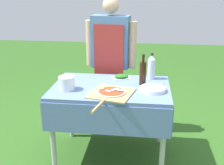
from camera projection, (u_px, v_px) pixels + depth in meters
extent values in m
plane|color=#2D5B1E|center=(111.00, 154.00, 2.99)|extent=(12.00, 12.00, 0.00)
cube|color=#607AB7|center=(111.00, 88.00, 2.74)|extent=(1.14, 0.77, 0.04)
cube|color=#607AB7|center=(105.00, 121.00, 2.43)|extent=(1.14, 0.01, 0.28)
cube|color=#607AB7|center=(115.00, 89.00, 3.16)|extent=(1.14, 0.01, 0.28)
cube|color=#607AB7|center=(55.00, 100.00, 2.86)|extent=(0.01, 0.77, 0.28)
cube|color=#607AB7|center=(169.00, 106.00, 2.73)|extent=(0.01, 0.77, 0.28)
cylinder|color=#B7B7BC|center=(53.00, 136.00, 2.63)|extent=(0.05, 0.05, 0.73)
cylinder|color=#B7B7BC|center=(163.00, 143.00, 2.51)|extent=(0.05, 0.05, 0.73)
cylinder|color=#B7B7BC|center=(71.00, 108.00, 3.23)|extent=(0.05, 0.05, 0.73)
cylinder|color=#B7B7BC|center=(160.00, 112.00, 3.12)|extent=(0.05, 0.05, 0.73)
cylinder|color=#70604C|center=(117.00, 98.00, 3.42)|extent=(0.12, 0.12, 0.79)
cylinder|color=#70604C|center=(105.00, 97.00, 3.46)|extent=(0.12, 0.12, 0.79)
cube|color=#4C7099|center=(111.00, 42.00, 3.21)|extent=(0.45, 0.23, 0.59)
cube|color=#9E2D28|center=(109.00, 63.00, 3.20)|extent=(0.34, 0.05, 0.86)
cylinder|color=tan|center=(132.00, 45.00, 3.16)|extent=(0.09, 0.09, 0.53)
cylinder|color=tan|center=(90.00, 43.00, 3.28)|extent=(0.09, 0.09, 0.53)
sphere|color=tan|center=(111.00, 5.00, 3.08)|extent=(0.18, 0.18, 0.18)
cube|color=tan|center=(111.00, 93.00, 2.55)|extent=(0.44, 0.44, 0.01)
cylinder|color=tan|center=(98.00, 106.00, 2.27)|extent=(0.08, 0.25, 0.02)
cylinder|color=beige|center=(111.00, 92.00, 2.54)|extent=(0.26, 0.26, 0.01)
cylinder|color=#D14223|center=(111.00, 91.00, 2.54)|extent=(0.23, 0.23, 0.00)
ellipsoid|color=white|center=(122.00, 90.00, 2.54)|extent=(0.04, 0.04, 0.01)
ellipsoid|color=white|center=(117.00, 89.00, 2.56)|extent=(0.06, 0.06, 0.02)
ellipsoid|color=white|center=(102.00, 88.00, 2.58)|extent=(0.04, 0.04, 0.01)
ellipsoid|color=white|center=(107.00, 91.00, 2.53)|extent=(0.04, 0.05, 0.01)
ellipsoid|color=white|center=(110.00, 91.00, 2.52)|extent=(0.04, 0.04, 0.01)
ellipsoid|color=white|center=(119.00, 90.00, 2.53)|extent=(0.06, 0.05, 0.02)
ellipsoid|color=white|center=(113.00, 90.00, 2.54)|extent=(0.05, 0.05, 0.01)
ellipsoid|color=#286B23|center=(109.00, 89.00, 2.58)|extent=(0.04, 0.04, 0.00)
ellipsoid|color=#286B23|center=(107.00, 91.00, 2.53)|extent=(0.03, 0.04, 0.00)
ellipsoid|color=#286B23|center=(118.00, 88.00, 2.61)|extent=(0.01, 0.03, 0.00)
cylinder|color=black|center=(143.00, 74.00, 2.75)|extent=(0.07, 0.07, 0.23)
cylinder|color=black|center=(143.00, 59.00, 2.70)|extent=(0.03, 0.03, 0.06)
cylinder|color=#232326|center=(143.00, 55.00, 2.69)|extent=(0.03, 0.03, 0.02)
cylinder|color=silver|center=(151.00, 69.00, 2.93)|extent=(0.08, 0.08, 0.21)
cone|color=silver|center=(152.00, 57.00, 2.89)|extent=(0.08, 0.08, 0.05)
cylinder|color=#232326|center=(152.00, 54.00, 2.87)|extent=(0.03, 0.03, 0.02)
cube|color=silver|center=(121.00, 78.00, 2.98)|extent=(0.21, 0.19, 0.01)
ellipsoid|color=#286B23|center=(121.00, 76.00, 2.97)|extent=(0.18, 0.16, 0.03)
cylinder|color=silver|center=(67.00, 83.00, 2.64)|extent=(0.15, 0.15, 0.13)
cylinder|color=white|center=(153.00, 90.00, 2.62)|extent=(0.25, 0.25, 0.00)
cylinder|color=white|center=(153.00, 90.00, 2.62)|extent=(0.25, 0.25, 0.00)
cylinder|color=white|center=(153.00, 89.00, 2.62)|extent=(0.24, 0.24, 0.00)
cylinder|color=white|center=(153.00, 89.00, 2.62)|extent=(0.24, 0.24, 0.00)
cylinder|color=white|center=(153.00, 88.00, 2.62)|extent=(0.24, 0.24, 0.00)
cylinder|color=white|center=(153.00, 88.00, 2.62)|extent=(0.24, 0.24, 0.00)
cylinder|color=white|center=(153.00, 87.00, 2.61)|extent=(0.24, 0.24, 0.00)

